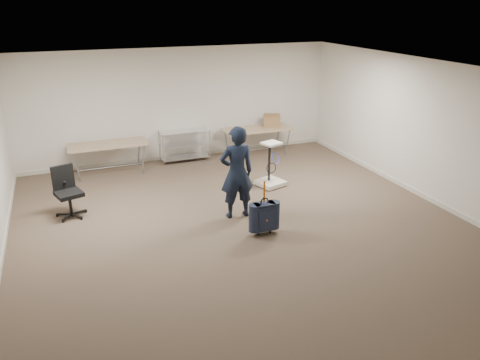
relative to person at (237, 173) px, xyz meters
name	(u,v)px	position (x,y,z in m)	size (l,w,h in m)	color
ground	(247,231)	(-0.06, -0.66, -0.88)	(9.00, 9.00, 0.00)	#4A372D
room_shell	(221,200)	(-0.06, 0.72, -0.83)	(8.00, 9.00, 9.00)	silver
folding_table_left	(108,146)	(-1.96, 3.29, -0.21)	(1.80, 0.75, 0.73)	tan
folding_table_right	(257,130)	(1.84, 3.29, -0.21)	(1.80, 0.75, 0.73)	tan
wire_shelf	(184,144)	(-0.06, 3.54, -0.44)	(1.22, 0.47, 0.80)	silver
person	(237,173)	(0.00, 0.00, 0.00)	(0.64, 0.42, 1.77)	black
suitcase	(264,217)	(0.18, -0.87, -0.54)	(0.37, 0.21, 1.00)	black
office_chair	(69,201)	(-2.96, 1.18, -0.59)	(0.59, 0.59, 0.97)	black
equipment_cart	(271,174)	(1.26, 1.19, -0.62)	(0.68, 0.68, 1.00)	beige
cardboard_box	(272,120)	(2.27, 3.34, 0.01)	(0.43, 0.32, 0.32)	olive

